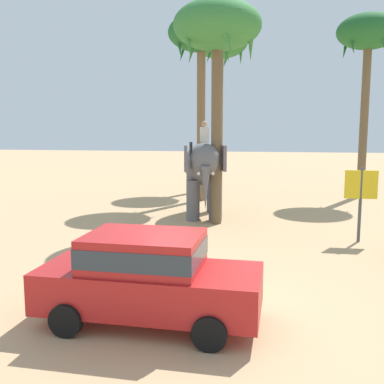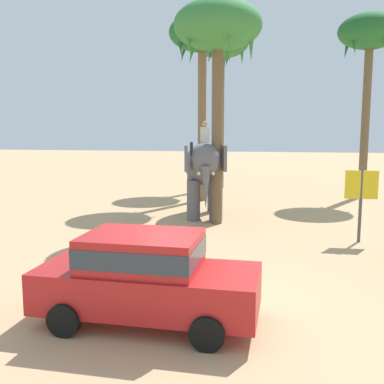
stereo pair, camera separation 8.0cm
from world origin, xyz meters
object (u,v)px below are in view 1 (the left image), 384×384
object	(u,v)px
palm_tree_behind_elephant	(201,39)
palm_tree_far_back	(217,32)
elephant_with_mahout	(204,169)
car_sedan_foreground	(148,275)
signboard_yellow	(361,190)
palm_tree_near_hut	(368,38)
palm_tree_left_of_road	(220,48)

from	to	relation	value
palm_tree_behind_elephant	palm_tree_far_back	bearing A→B (deg)	-75.97
elephant_with_mahout	palm_tree_behind_elephant	world-z (taller)	palm_tree_behind_elephant
car_sedan_foreground	elephant_with_mahout	bearing A→B (deg)	91.84
palm_tree_far_back	signboard_yellow	distance (m)	7.49
signboard_yellow	car_sedan_foreground	bearing A→B (deg)	-126.28
elephant_with_mahout	palm_tree_near_hut	bearing A→B (deg)	42.92
palm_tree_left_of_road	signboard_yellow	size ratio (longest dim) A/B	3.92
palm_tree_near_hut	palm_tree_left_of_road	distance (m)	8.04
palm_tree_near_hut	palm_tree_left_of_road	xyz separation A→B (m)	(-7.78, 2.03, 0.03)
palm_tree_near_hut	palm_tree_far_back	bearing A→B (deg)	-130.22
elephant_with_mahout	car_sedan_foreground	bearing A→B (deg)	-88.16
palm_tree_left_of_road	palm_tree_far_back	bearing A→B (deg)	-84.83
palm_tree_behind_elephant	palm_tree_left_of_road	distance (m)	4.82
elephant_with_mahout	palm_tree_left_of_road	bearing A→B (deg)	91.82
palm_tree_far_back	car_sedan_foreground	bearing A→B (deg)	-91.94
palm_tree_left_of_road	elephant_with_mahout	bearing A→B (deg)	-88.18
elephant_with_mahout	palm_tree_left_of_road	xyz separation A→B (m)	(-0.29, 9.00, 6.19)
palm_tree_left_of_road	palm_tree_far_back	xyz separation A→B (m)	(0.92, -10.14, -1.13)
car_sedan_foreground	palm_tree_far_back	world-z (taller)	palm_tree_far_back
elephant_with_mahout	palm_tree_left_of_road	distance (m)	10.92
car_sedan_foreground	palm_tree_behind_elephant	xyz separation A→B (m)	(-1.03, 14.37, 6.89)
palm_tree_left_of_road	signboard_yellow	xyz separation A→B (m)	(5.74, -12.19, -6.49)
palm_tree_left_of_road	palm_tree_far_back	world-z (taller)	palm_tree_left_of_road
car_sedan_foreground	palm_tree_behind_elephant	world-z (taller)	palm_tree_behind_elephant
car_sedan_foreground	signboard_yellow	xyz separation A→B (m)	(5.12, 6.98, 0.76)
palm_tree_behind_elephant	elephant_with_mahout	bearing A→B (deg)	-80.49
car_sedan_foreground	palm_tree_left_of_road	size ratio (longest dim) A/B	0.44
elephant_with_mahout	palm_tree_near_hut	distance (m)	11.94
palm_tree_behind_elephant	signboard_yellow	bearing A→B (deg)	-50.23
palm_tree_near_hut	palm_tree_left_of_road	bearing A→B (deg)	165.40
car_sedan_foreground	palm_tree_left_of_road	xyz separation A→B (m)	(-0.61, 19.17, 7.25)
palm_tree_behind_elephant	palm_tree_near_hut	size ratio (longest dim) A/B	0.96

